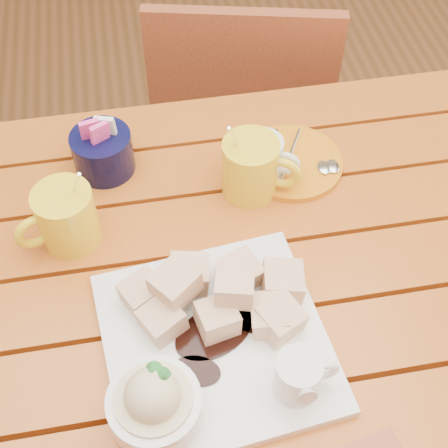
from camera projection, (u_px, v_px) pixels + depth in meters
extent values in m
cube|color=#8F3C12|center=(248.00, 448.00, 0.75)|extent=(1.20, 0.11, 0.03)
cube|color=#8F3C12|center=(231.00, 362.00, 0.82)|extent=(1.20, 0.11, 0.03)
cube|color=#8F3C12|center=(217.00, 290.00, 0.89)|extent=(1.20, 0.11, 0.03)
cube|color=#8F3C12|center=(204.00, 228.00, 0.96)|extent=(1.20, 0.11, 0.03)
cube|color=#8F3C12|center=(194.00, 174.00, 1.03)|extent=(1.20, 0.11, 0.03)
cube|color=#8F3C12|center=(184.00, 127.00, 1.10)|extent=(1.20, 0.11, 0.03)
cube|color=#8F3C12|center=(185.00, 143.00, 1.16)|extent=(1.12, 0.04, 0.08)
cylinder|color=#8F3C12|center=(424.00, 215.00, 1.46)|extent=(0.06, 0.06, 0.72)
cube|color=white|center=(216.00, 342.00, 0.82)|extent=(0.31, 0.31, 0.02)
cube|color=#C4763B|center=(235.00, 285.00, 0.80)|extent=(0.06, 0.06, 0.04)
cube|color=#C4763B|center=(282.00, 282.00, 0.84)|extent=(0.06, 0.06, 0.04)
cube|color=#C4763B|center=(175.00, 284.00, 0.80)|extent=(0.07, 0.07, 0.04)
cube|color=#C4763B|center=(280.00, 320.00, 0.81)|extent=(0.07, 0.07, 0.04)
cube|color=#C4763B|center=(189.00, 274.00, 0.85)|extent=(0.06, 0.06, 0.04)
cube|color=#C4763B|center=(162.00, 320.00, 0.80)|extent=(0.07, 0.07, 0.04)
cube|color=#C4763B|center=(271.00, 315.00, 0.81)|extent=(0.06, 0.06, 0.04)
cube|color=#C4763B|center=(217.00, 319.00, 0.81)|extent=(0.06, 0.06, 0.04)
cube|color=#C4763B|center=(143.00, 293.00, 0.83)|extent=(0.07, 0.07, 0.04)
cube|color=#C4763B|center=(240.00, 272.00, 0.85)|extent=(0.07, 0.07, 0.04)
cylinder|color=white|center=(155.00, 407.00, 0.73)|extent=(0.11, 0.11, 0.04)
cylinder|color=beige|center=(154.00, 403.00, 0.72)|extent=(0.09, 0.09, 0.03)
sphere|color=beige|center=(152.00, 395.00, 0.70)|extent=(0.07, 0.07, 0.07)
cone|color=#297E32|center=(163.00, 376.00, 0.69)|extent=(0.04, 0.04, 0.03)
cone|color=#297E32|center=(152.00, 370.00, 0.70)|extent=(0.03, 0.03, 0.03)
cylinder|color=white|center=(297.00, 376.00, 0.75)|extent=(0.06, 0.06, 0.06)
cylinder|color=black|center=(300.00, 366.00, 0.73)|extent=(0.04, 0.04, 0.01)
cone|color=white|center=(305.00, 391.00, 0.71)|extent=(0.02, 0.02, 0.03)
torus|color=white|center=(324.00, 371.00, 0.75)|extent=(0.04, 0.01, 0.04)
cylinder|color=yellow|center=(67.00, 217.00, 0.90)|extent=(0.09, 0.09, 0.10)
cylinder|color=black|center=(61.00, 199.00, 0.86)|extent=(0.07, 0.07, 0.01)
torus|color=yellow|center=(35.00, 232.00, 0.88)|extent=(0.06, 0.04, 0.06)
cylinder|color=silver|center=(73.00, 195.00, 0.88)|extent=(0.05, 0.04, 0.12)
cylinder|color=yellow|center=(250.00, 167.00, 0.96)|extent=(0.09, 0.09, 0.10)
cylinder|color=black|center=(251.00, 148.00, 0.92)|extent=(0.07, 0.07, 0.01)
torus|color=yellow|center=(282.00, 173.00, 0.95)|extent=(0.06, 0.04, 0.06)
cylinder|color=silver|center=(240.00, 148.00, 0.93)|extent=(0.05, 0.04, 0.13)
cylinder|color=white|center=(261.00, 160.00, 0.98)|extent=(0.07, 0.07, 0.08)
cylinder|color=white|center=(262.00, 144.00, 0.95)|extent=(0.05, 0.05, 0.01)
cone|color=white|center=(267.00, 163.00, 0.94)|extent=(0.03, 0.03, 0.03)
torus|color=white|center=(286.00, 156.00, 0.98)|extent=(0.05, 0.03, 0.05)
cylinder|color=black|center=(103.00, 152.00, 0.99)|extent=(0.10, 0.10, 0.07)
cube|color=#F743A3|center=(90.00, 131.00, 0.95)|extent=(0.03, 0.02, 0.05)
cube|color=white|center=(106.00, 128.00, 0.96)|extent=(0.03, 0.02, 0.05)
cube|color=#F743A3|center=(100.00, 135.00, 0.95)|extent=(0.03, 0.03, 0.05)
cylinder|color=orange|center=(291.00, 162.00, 1.02)|extent=(0.17, 0.17, 0.01)
cylinder|color=silver|center=(279.00, 156.00, 1.02)|extent=(0.02, 0.12, 0.01)
cylinder|color=silver|center=(290.00, 154.00, 1.02)|extent=(0.06, 0.11, 0.01)
ellipsoid|color=silver|center=(324.00, 167.00, 1.00)|extent=(0.02, 0.03, 0.01)
ellipsoid|color=silver|center=(332.00, 166.00, 1.00)|extent=(0.02, 0.03, 0.01)
cube|color=brown|center=(242.00, 117.00, 1.60)|extent=(0.47, 0.47, 0.03)
cylinder|color=brown|center=(299.00, 134.00, 1.86)|extent=(0.03, 0.03, 0.39)
cylinder|color=brown|center=(187.00, 130.00, 1.88)|extent=(0.03, 0.03, 0.39)
cylinder|color=brown|center=(301.00, 222.00, 1.66)|extent=(0.03, 0.03, 0.39)
cylinder|color=brown|center=(176.00, 216.00, 1.67)|extent=(0.03, 0.03, 0.39)
cube|color=brown|center=(242.00, 97.00, 1.32)|extent=(0.39, 0.12, 0.41)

